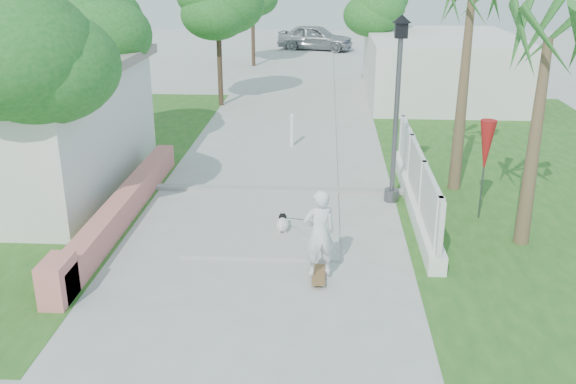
# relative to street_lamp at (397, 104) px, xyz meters

# --- Properties ---
(ground) EXTENTS (90.00, 90.00, 0.00)m
(ground) POSITION_rel_street_lamp_xyz_m (-2.90, -5.50, -2.43)
(ground) COLOR #B7B7B2
(ground) RESTS_ON ground
(path_strip) EXTENTS (3.20, 36.00, 0.06)m
(path_strip) POSITION_rel_street_lamp_xyz_m (-2.90, 14.50, -2.40)
(path_strip) COLOR #B7B7B2
(path_strip) RESTS_ON ground
(curb) EXTENTS (6.50, 0.25, 0.10)m
(curb) POSITION_rel_street_lamp_xyz_m (-2.90, 0.50, -2.38)
(curb) COLOR #999993
(curb) RESTS_ON ground
(grass_left) EXTENTS (8.00, 20.00, 0.01)m
(grass_left) POSITION_rel_street_lamp_xyz_m (-9.90, 2.50, -2.42)
(grass_left) COLOR #245A1C
(grass_left) RESTS_ON ground
(grass_right) EXTENTS (8.00, 20.00, 0.01)m
(grass_right) POSITION_rel_street_lamp_xyz_m (4.10, 2.50, -2.42)
(grass_right) COLOR #245A1C
(grass_right) RESTS_ON ground
(pink_wall) EXTENTS (0.45, 8.20, 0.80)m
(pink_wall) POSITION_rel_street_lamp_xyz_m (-6.20, -1.95, -2.11)
(pink_wall) COLOR #CE7669
(pink_wall) RESTS_ON ground
(lattice_fence) EXTENTS (0.35, 7.00, 1.50)m
(lattice_fence) POSITION_rel_street_lamp_xyz_m (0.50, -0.50, -1.88)
(lattice_fence) COLOR white
(lattice_fence) RESTS_ON ground
(building_right) EXTENTS (6.00, 8.00, 2.60)m
(building_right) POSITION_rel_street_lamp_xyz_m (3.10, 12.50, -1.13)
(building_right) COLOR silver
(building_right) RESTS_ON ground
(street_lamp) EXTENTS (0.44, 0.44, 4.44)m
(street_lamp) POSITION_rel_street_lamp_xyz_m (0.00, 0.00, 0.00)
(street_lamp) COLOR #59595E
(street_lamp) RESTS_ON ground
(bollard) EXTENTS (0.14, 0.14, 1.09)m
(bollard) POSITION_rel_street_lamp_xyz_m (-2.70, 4.50, -1.84)
(bollard) COLOR white
(bollard) RESTS_ON ground
(patio_umbrella) EXTENTS (0.36, 0.36, 2.30)m
(patio_umbrella) POSITION_rel_street_lamp_xyz_m (1.90, -1.00, -0.74)
(patio_umbrella) COLOR #59595E
(patio_umbrella) RESTS_ON ground
(tree_left_near) EXTENTS (3.60, 3.60, 5.28)m
(tree_left_near) POSITION_rel_street_lamp_xyz_m (-7.38, -2.52, 1.40)
(tree_left_near) COLOR #4C3826
(tree_left_near) RESTS_ON ground
(tree_left_mid) EXTENTS (3.20, 3.20, 4.85)m
(tree_left_mid) POSITION_rel_street_lamp_xyz_m (-8.38, 2.98, 1.07)
(tree_left_mid) COLOR #4C3826
(tree_left_mid) RESTS_ON ground
(tree_path_left) EXTENTS (3.40, 3.40, 5.23)m
(tree_path_left) POSITION_rel_street_lamp_xyz_m (-5.88, 10.48, 1.39)
(tree_path_left) COLOR #4C3826
(tree_path_left) RESTS_ON ground
(tree_path_right) EXTENTS (3.00, 3.00, 4.79)m
(tree_path_right) POSITION_rel_street_lamp_xyz_m (0.32, 14.48, 1.07)
(tree_path_right) COLOR #4C3826
(tree_path_right) RESTS_ON ground
(palm_far) EXTENTS (1.80, 1.80, 5.30)m
(palm_far) POSITION_rel_street_lamp_xyz_m (1.70, 1.00, 2.06)
(palm_far) COLOR brown
(palm_far) RESTS_ON ground
(palm_near) EXTENTS (1.80, 1.80, 4.70)m
(palm_near) POSITION_rel_street_lamp_xyz_m (2.50, -2.30, 1.53)
(palm_near) COLOR brown
(palm_near) RESTS_ON ground
(skateboarder) EXTENTS (1.16, 2.70, 1.76)m
(skateboarder) POSITION_rel_street_lamp_xyz_m (-2.11, -3.35, -1.65)
(skateboarder) COLOR brown
(skateboarder) RESTS_ON ground
(dog) EXTENTS (0.28, 0.60, 0.41)m
(dog) POSITION_rel_street_lamp_xyz_m (-2.54, -2.11, -2.21)
(dog) COLOR white
(dog) RESTS_ON ground
(parked_car) EXTENTS (5.08, 3.02, 1.62)m
(parked_car) POSITION_rel_street_lamp_xyz_m (-2.44, 26.90, -1.62)
(parked_car) COLOR #A8AAAF
(parked_car) RESTS_ON ground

